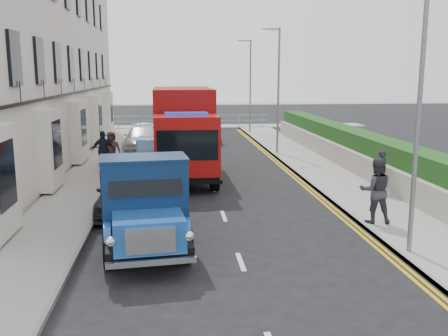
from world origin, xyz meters
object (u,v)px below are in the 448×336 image
lamp_near (415,97)px  lamp_far (249,81)px  lamp_mid (276,83)px  bedford_lorry (145,210)px  red_lorry (184,130)px  pedestrian_east_near (380,171)px  parked_car_front (124,192)px

lamp_near → lamp_far: (0.00, 26.00, 0.00)m
lamp_mid → lamp_far: 10.00m
lamp_near → lamp_mid: 16.00m
lamp_near → bedford_lorry: bearing=172.2°
red_lorry → lamp_far: bearing=70.4°
lamp_near → pedestrian_east_near: (1.92, 6.08, -3.06)m
lamp_near → red_lorry: bearing=116.5°
bedford_lorry → red_lorry: 9.83m
lamp_far → bedford_lorry: bearing=-104.6°
parked_car_front → red_lorry: bearing=70.7°
red_lorry → bedford_lorry: bearing=-98.0°
lamp_far → pedestrian_east_near: size_ratio=4.26×
pedestrian_east_near → red_lorry: bearing=-47.9°
bedford_lorry → lamp_mid: bearing=60.3°
lamp_mid → pedestrian_east_near: (1.92, -9.92, -3.06)m
lamp_mid → red_lorry: lamp_mid is taller
lamp_near → bedford_lorry: size_ratio=1.28×
lamp_near → parked_car_front: size_ratio=1.74×
red_lorry → parked_car_front: (-2.13, -5.79, -1.39)m
lamp_far → red_lorry: (-5.28, -15.40, -1.93)m
lamp_near → pedestrian_east_near: lamp_near is taller
red_lorry → parked_car_front: 6.32m
lamp_mid → lamp_far: size_ratio=1.00×
bedford_lorry → parked_car_front: bearing=96.5°
bedford_lorry → pedestrian_east_near: bearing=25.2°
lamp_near → lamp_mid: size_ratio=1.00×
lamp_mid → pedestrian_east_near: size_ratio=4.26×
red_lorry → parked_car_front: bearing=-110.9°
lamp_far → bedford_lorry: lamp_far is taller
lamp_far → lamp_near: bearing=-90.0°
lamp_far → bedford_lorry: (-6.52, -25.10, -2.85)m
lamp_near → lamp_far: same height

